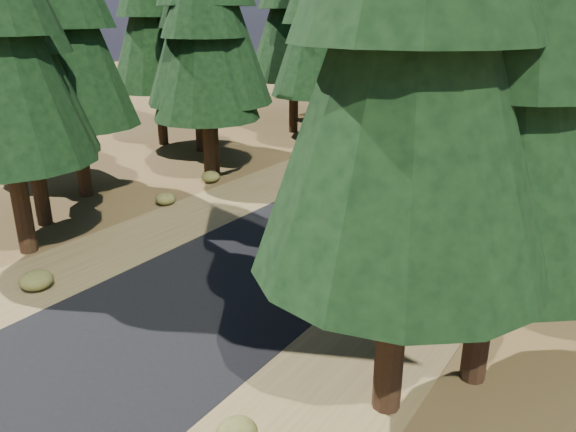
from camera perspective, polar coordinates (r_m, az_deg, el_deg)
name	(u,v)px	position (r m, az deg, el deg)	size (l,w,h in m)	color
ground	(260,266)	(16.53, -2.88, -5.08)	(120.00, 120.00, 0.00)	#473619
road	(341,217)	(20.45, 5.42, -0.07)	(6.00, 100.00, 0.01)	black
shoulder_l	(241,195)	(22.84, -4.79, 2.12)	(3.20, 100.00, 0.01)	brown
shoulder_r	(468,244)	(18.90, 17.79, -2.73)	(3.20, 100.00, 0.01)	brown
log_far	(557,259)	(18.49, 25.63, -3.92)	(0.24, 0.24, 4.58)	#4C4233
understory_shrubs	(393,211)	(20.52, 10.63, 0.47)	(14.44, 30.78, 0.56)	#474C1E
rider_lead	(304,268)	(15.20, 1.62, -5.28)	(1.04, 1.77, 1.51)	silver
rider_follow	(323,181)	(22.74, 3.53, 3.57)	(0.87, 1.97, 1.70)	#A1170A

